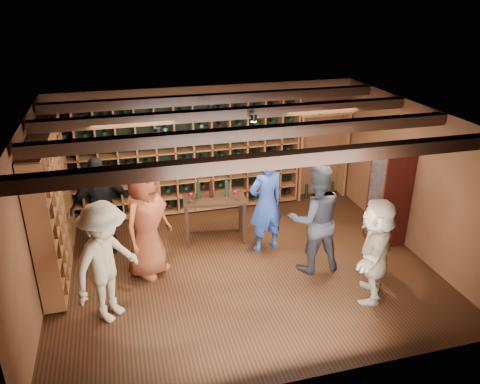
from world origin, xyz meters
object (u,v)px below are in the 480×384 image
object	(u,v)px
man_grey_suit	(315,219)
guest_woman_black	(102,207)
guest_red_floral	(146,220)
guest_khaki	(106,263)
tasting_table	(214,203)
display_cabinet	(389,197)
guest_beige	(375,249)
man_blue_shirt	(266,203)

from	to	relation	value
man_grey_suit	guest_woman_black	distance (m)	3.50
guest_red_floral	guest_khaki	distance (m)	1.15
guest_woman_black	guest_khaki	distance (m)	1.79
tasting_table	display_cabinet	bearing A→B (deg)	-8.99
guest_khaki	tasting_table	bearing A→B (deg)	-4.37
display_cabinet	guest_beige	bearing A→B (deg)	-126.84
guest_woman_black	guest_khaki	bearing A→B (deg)	83.49
display_cabinet	guest_khaki	world-z (taller)	display_cabinet
guest_woman_black	guest_khaki	xyz separation A→B (m)	(0.05, -1.79, 0.00)
guest_red_floral	guest_beige	bearing A→B (deg)	-72.55
man_blue_shirt	guest_khaki	distance (m)	2.88
man_grey_suit	tasting_table	size ratio (longest dim) A/B	1.56
display_cabinet	guest_woman_black	world-z (taller)	display_cabinet
guest_woman_black	tasting_table	bearing A→B (deg)	170.80
guest_red_floral	guest_woman_black	xyz separation A→B (m)	(-0.66, 0.81, -0.06)
man_grey_suit	guest_woman_black	world-z (taller)	man_grey_suit
man_grey_suit	guest_beige	xyz separation A→B (m)	(0.54, -0.92, -0.11)
display_cabinet	tasting_table	distance (m)	3.05
display_cabinet	man_blue_shirt	xyz separation A→B (m)	(-2.15, 0.28, 0.03)
man_grey_suit	guest_beige	distance (m)	1.07
man_blue_shirt	tasting_table	world-z (taller)	man_blue_shirt
guest_red_floral	man_blue_shirt	bearing A→B (deg)	-40.49
guest_red_floral	man_grey_suit	bearing A→B (deg)	-59.28
tasting_table	guest_beige	bearing A→B (deg)	-43.65
man_blue_shirt	man_grey_suit	distance (m)	0.96
man_grey_suit	guest_khaki	xyz separation A→B (m)	(-3.17, -0.42, -0.03)
display_cabinet	guest_red_floral	size ratio (longest dim) A/B	0.94
man_blue_shirt	guest_beige	distance (m)	2.03
guest_beige	display_cabinet	bearing A→B (deg)	175.21
guest_woman_black	display_cabinet	bearing A→B (deg)	161.66
guest_red_floral	guest_beige	world-z (taller)	guest_red_floral
guest_beige	tasting_table	xyz separation A→B (m)	(-1.86, 2.26, -0.05)
guest_red_floral	guest_beige	distance (m)	3.43
display_cabinet	guest_red_floral	distance (m)	4.16
man_blue_shirt	guest_khaki	size ratio (longest dim) A/B	1.02
man_grey_suit	display_cabinet	bearing A→B (deg)	-159.32
display_cabinet	guest_red_floral	world-z (taller)	guest_red_floral
man_grey_suit	tasting_table	world-z (taller)	man_grey_suit
display_cabinet	man_grey_suit	bearing A→B (deg)	-162.58
guest_beige	man_grey_suit	bearing A→B (deg)	-117.77
man_grey_suit	tasting_table	distance (m)	1.89
display_cabinet	guest_red_floral	bearing A→B (deg)	179.23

